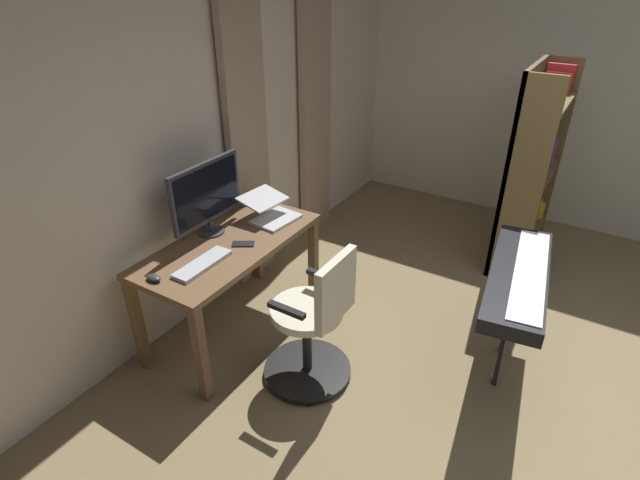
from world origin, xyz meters
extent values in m
plane|color=olive|center=(0.00, 0.00, 0.00)|extent=(6.97, 6.97, 0.00)
cube|color=beige|center=(0.00, -2.68, 1.27)|extent=(5.34, 0.10, 2.55)
cube|color=tan|center=(-1.27, -2.57, 1.08)|extent=(0.43, 0.06, 2.16)
cube|color=tan|center=(-0.31, -2.57, 1.08)|extent=(0.42, 0.06, 2.16)
cube|color=brown|center=(0.36, -2.22, 0.70)|extent=(1.30, 0.62, 0.04)
cube|color=brown|center=(-0.25, -1.95, 0.34)|extent=(0.06, 0.06, 0.68)
cube|color=brown|center=(0.98, -1.95, 0.34)|extent=(0.06, 0.06, 0.68)
cube|color=brown|center=(-0.25, -2.49, 0.34)|extent=(0.06, 0.06, 0.68)
cube|color=brown|center=(0.98, -2.49, 0.34)|extent=(0.06, 0.06, 0.68)
cylinder|color=black|center=(0.49, -1.54, 0.04)|extent=(0.56, 0.56, 0.02)
sphere|color=black|center=(0.23, -1.53, 0.03)|extent=(0.05, 0.05, 0.05)
sphere|color=black|center=(0.41, -1.78, 0.03)|extent=(0.05, 0.05, 0.05)
sphere|color=black|center=(0.70, -1.69, 0.03)|extent=(0.05, 0.05, 0.05)
sphere|color=black|center=(0.70, -1.39, 0.03)|extent=(0.05, 0.05, 0.05)
sphere|color=black|center=(0.41, -1.29, 0.03)|extent=(0.05, 0.05, 0.05)
cylinder|color=black|center=(0.49, -1.54, 0.26)|extent=(0.06, 0.06, 0.45)
cylinder|color=beige|center=(0.49, -1.54, 0.51)|extent=(0.44, 0.44, 0.05)
cube|color=beige|center=(0.49, -1.34, 0.74)|extent=(0.37, 0.05, 0.40)
cube|color=black|center=(0.69, -1.54, 0.65)|extent=(0.04, 0.24, 0.03)
cube|color=black|center=(0.29, -1.53, 0.65)|extent=(0.04, 0.24, 0.03)
cylinder|color=#333338|center=(0.33, -2.41, 0.73)|extent=(0.18, 0.18, 0.01)
cylinder|color=#333338|center=(0.33, -2.41, 0.77)|extent=(0.04, 0.04, 0.08)
cube|color=#333338|center=(0.33, -2.41, 1.02)|extent=(0.61, 0.03, 0.40)
cube|color=black|center=(0.33, -2.40, 1.02)|extent=(0.56, 0.01, 0.35)
cube|color=#B7BCC1|center=(0.67, -2.16, 0.73)|extent=(0.40, 0.13, 0.02)
cube|color=silver|center=(-0.05, -2.14, 0.73)|extent=(0.34, 0.27, 0.02)
cube|color=silver|center=(-0.06, -2.26, 0.86)|extent=(0.34, 0.27, 0.06)
ellipsoid|color=#333338|center=(0.94, -2.29, 0.74)|extent=(0.06, 0.10, 0.04)
cube|color=#232328|center=(0.34, -2.12, 0.73)|extent=(0.13, 0.16, 0.01)
cylinder|color=#3D9951|center=(-0.21, -2.35, 0.77)|extent=(0.08, 0.08, 0.10)
torus|color=#3D9951|center=(-0.16, -2.35, 0.78)|extent=(0.07, 0.01, 0.07)
cube|color=brown|center=(-2.09, -0.73, 0.84)|extent=(0.04, 0.30, 1.67)
cube|color=brown|center=(-1.27, -0.73, 0.84)|extent=(0.04, 0.30, 1.67)
cube|color=brown|center=(-1.68, -0.86, 0.84)|extent=(0.85, 0.04, 1.67)
cube|color=brown|center=(-1.68, -0.73, 0.28)|extent=(0.78, 0.30, 0.04)
cube|color=brown|center=(-1.68, -0.73, 0.84)|extent=(0.78, 0.30, 0.04)
cube|color=brown|center=(-1.68, -0.73, 1.39)|extent=(0.78, 0.30, 0.04)
cube|color=gold|center=(-1.99, -0.73, 0.37)|extent=(0.05, 0.26, 0.15)
cube|color=purple|center=(-1.77, -0.73, 0.97)|extent=(0.04, 0.24, 0.24)
cube|color=red|center=(-1.96, -0.73, 1.49)|extent=(0.04, 0.20, 0.16)
cube|color=#D64729|center=(-1.60, -0.73, 0.42)|extent=(0.07, 0.20, 0.24)
cube|color=#A23898|center=(-1.56, -0.73, 0.96)|extent=(0.06, 0.22, 0.21)
cube|color=red|center=(-2.01, -0.73, 1.52)|extent=(0.04, 0.21, 0.21)
cube|color=gold|center=(-1.97, -0.73, 0.39)|extent=(0.07, 0.20, 0.18)
cylinder|color=black|center=(-0.22, -0.50, 0.33)|extent=(0.38, 0.08, 0.67)
cylinder|color=black|center=(-0.22, -0.50, 0.33)|extent=(0.38, 0.08, 0.67)
cube|color=black|center=(-0.22, -0.50, 0.71)|extent=(1.15, 0.47, 0.09)
cube|color=white|center=(-0.22, -0.45, 0.76)|extent=(1.04, 0.31, 0.01)
camera|label=1|loc=(2.47, -0.23, 2.35)|focal=27.92mm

